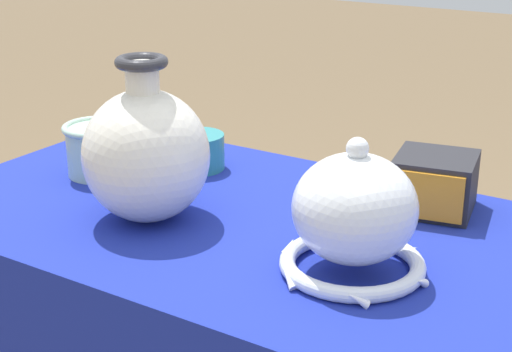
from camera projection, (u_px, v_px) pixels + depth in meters
display_table at (275, 280)px, 1.22m from camera, size 1.20×0.60×0.69m
vase_tall_bulbous at (146, 154)px, 1.20m from camera, size 0.20×0.20×0.26m
vase_dome_bell at (354, 218)px, 1.04m from camera, size 0.21×0.20×0.19m
mosaic_tile_box at (434, 183)px, 1.26m from camera, size 0.14×0.15×0.09m
cup_wide_celadon at (98, 148)px, 1.41m from camera, size 0.12×0.12×0.10m
pot_squat_teal at (197, 151)px, 1.45m from camera, size 0.10×0.10×0.07m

